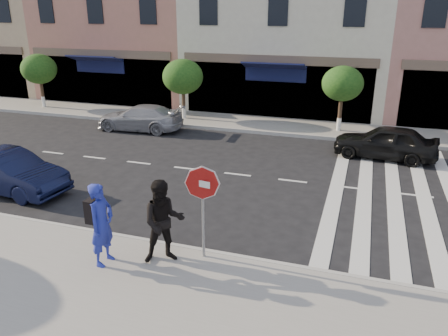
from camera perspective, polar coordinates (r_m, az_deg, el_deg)
ground at (r=12.30m, az=-3.60°, el=-7.22°), size 120.00×120.00×0.00m
sidewalk_near at (r=9.42m, az=-12.44°, el=-16.68°), size 60.00×4.50×0.15m
sidewalk_far at (r=22.22m, az=6.97°, el=5.50°), size 60.00×3.00×0.15m
building_west_far at (r=37.66m, az=-27.22°, el=18.64°), size 12.00×9.00×12.00m
building_centre at (r=27.50m, az=9.09°, el=19.64°), size 11.00×9.00×11.00m
street_tree_wa at (r=27.88m, az=-23.02°, el=11.79°), size 2.00×2.00×3.05m
street_tree_wb at (r=23.06m, az=-5.40°, el=11.76°), size 2.10×2.10×3.06m
street_tree_c at (r=21.19m, az=15.22°, el=10.55°), size 1.90×1.90×3.04m
stop_sign at (r=9.73m, az=-2.84°, el=-3.09°), size 0.79×0.18×2.26m
photographer at (r=10.16m, az=-15.69°, el=-7.10°), size 0.50×0.73×1.94m
walker at (r=9.95m, az=-7.90°, el=-6.97°), size 1.21×1.13×1.98m
car_near_mid at (r=15.69m, az=-26.33°, el=-0.49°), size 4.20×1.81×1.34m
car_far_left at (r=21.80m, az=-10.94°, el=6.46°), size 4.32×1.91×1.23m
car_far_mid at (r=18.41m, az=20.32°, el=3.21°), size 4.08×2.00×1.34m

